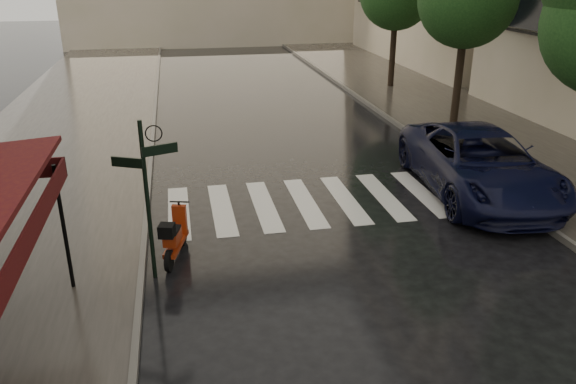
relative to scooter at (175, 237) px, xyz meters
name	(u,v)px	position (x,y,z in m)	size (l,w,h in m)	color
ground	(234,371)	(0.79, -3.68, -0.48)	(120.00, 120.00, 0.00)	black
sidewalk_near	(57,146)	(-3.71, 8.32, -0.42)	(6.00, 60.00, 0.12)	#38332D
sidewalk_far	(472,123)	(11.04, 8.32, -0.42)	(5.50, 60.00, 0.12)	#38332D
curb_near	(153,141)	(-0.66, 8.32, -0.40)	(0.12, 60.00, 0.16)	#595651
curb_far	(401,127)	(8.24, 8.32, -0.40)	(0.12, 60.00, 0.16)	#595651
crosswalk	(325,200)	(3.77, 2.32, -0.47)	(7.85, 3.20, 0.01)	silver
signpost	(147,189)	(-0.40, -0.68, 1.36)	(1.17, 0.29, 3.10)	black
scooter	(175,237)	(0.00, 0.00, 0.00)	(0.65, 1.53, 1.02)	black
parked_car	(479,163)	(7.79, 2.06, 0.36)	(2.76, 5.99, 1.66)	black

